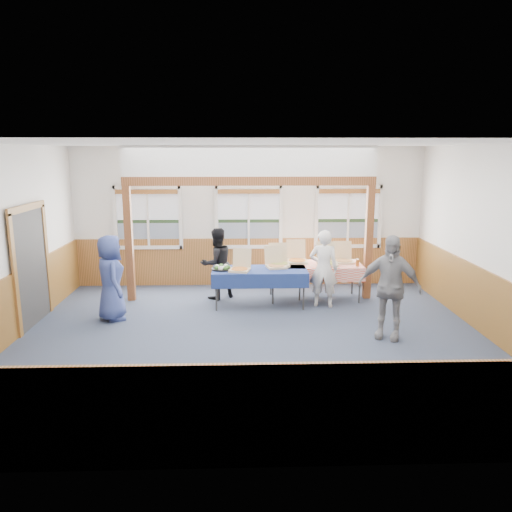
{
  "coord_description": "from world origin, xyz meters",
  "views": [
    {
      "loc": [
        -0.2,
        -7.92,
        3.09
      ],
      "look_at": [
        0.09,
        1.0,
        1.2
      ],
      "focal_mm": 35.0,
      "sensor_mm": 36.0,
      "label": 1
    }
  ],
  "objects_px": {
    "woman_black": "(217,263)",
    "man_blue": "(111,278)",
    "table_left": "(259,272)",
    "table_right": "(314,266)",
    "person_grey": "(389,287)",
    "woman_white": "(323,269)"
  },
  "relations": [
    {
      "from": "table_right",
      "to": "person_grey",
      "type": "distance_m",
      "value": 2.47
    },
    {
      "from": "woman_white",
      "to": "person_grey",
      "type": "xyz_separation_m",
      "value": [
        0.8,
        -1.76,
        0.1
      ]
    },
    {
      "from": "table_right",
      "to": "woman_white",
      "type": "height_order",
      "value": "woman_white"
    },
    {
      "from": "table_left",
      "to": "woman_white",
      "type": "relative_size",
      "value": 1.32
    },
    {
      "from": "woman_black",
      "to": "person_grey",
      "type": "distance_m",
      "value": 3.83
    },
    {
      "from": "woman_black",
      "to": "person_grey",
      "type": "bearing_deg",
      "value": 109.09
    },
    {
      "from": "table_right",
      "to": "table_left",
      "type": "bearing_deg",
      "value": -166.85
    },
    {
      "from": "woman_black",
      "to": "person_grey",
      "type": "height_order",
      "value": "person_grey"
    },
    {
      "from": "table_left",
      "to": "man_blue",
      "type": "xyz_separation_m",
      "value": [
        -2.77,
        -0.77,
        0.1
      ]
    },
    {
      "from": "table_left",
      "to": "table_right",
      "type": "relative_size",
      "value": 1.0
    },
    {
      "from": "table_right",
      "to": "man_blue",
      "type": "relative_size",
      "value": 1.29
    },
    {
      "from": "woman_black",
      "to": "person_grey",
      "type": "xyz_separation_m",
      "value": [
        2.97,
        -2.41,
        0.12
      ]
    },
    {
      "from": "table_right",
      "to": "woman_black",
      "type": "xyz_separation_m",
      "value": [
        -2.06,
        0.12,
        0.05
      ]
    },
    {
      "from": "man_blue",
      "to": "person_grey",
      "type": "distance_m",
      "value": 4.98
    },
    {
      "from": "woman_black",
      "to": "table_left",
      "type": "bearing_deg",
      "value": 115.81
    },
    {
      "from": "table_right",
      "to": "woman_black",
      "type": "relative_size",
      "value": 1.37
    },
    {
      "from": "woman_black",
      "to": "man_blue",
      "type": "height_order",
      "value": "man_blue"
    },
    {
      "from": "person_grey",
      "to": "woman_white",
      "type": "bearing_deg",
      "value": 140.64
    },
    {
      "from": "table_right",
      "to": "person_grey",
      "type": "height_order",
      "value": "person_grey"
    },
    {
      "from": "woman_white",
      "to": "man_blue",
      "type": "relative_size",
      "value": 0.98
    },
    {
      "from": "table_right",
      "to": "person_grey",
      "type": "bearing_deg",
      "value": -75.72
    },
    {
      "from": "woman_black",
      "to": "man_blue",
      "type": "bearing_deg",
      "value": 3.33
    }
  ]
}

